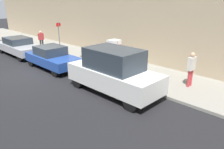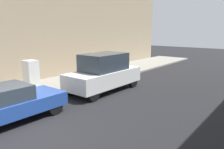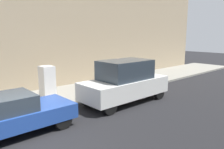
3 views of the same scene
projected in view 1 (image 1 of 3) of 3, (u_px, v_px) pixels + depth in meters
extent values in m
plane|color=black|center=(32.00, 73.00, 13.22)|extent=(80.00, 80.00, 0.00)
cube|color=gray|center=(89.00, 58.00, 16.19)|extent=(3.73, 44.00, 0.13)
cube|color=tan|center=(117.00, 6.00, 16.96)|extent=(2.22, 39.60, 7.51)
cube|color=white|center=(114.00, 53.00, 14.01)|extent=(0.72, 0.64, 1.69)
cube|color=black|center=(118.00, 54.00, 13.79)|extent=(0.01, 0.01, 1.60)
cube|color=yellow|center=(119.00, 49.00, 13.75)|extent=(0.16, 0.01, 0.22)
cube|color=red|center=(118.00, 45.00, 13.61)|extent=(0.65, 0.01, 0.05)
cube|color=red|center=(118.00, 59.00, 13.90)|extent=(0.65, 0.01, 0.05)
cylinder|color=#47443F|center=(85.00, 56.00, 16.53)|extent=(0.70, 0.70, 0.02)
cylinder|color=slate|center=(59.00, 40.00, 16.05)|extent=(0.07, 0.07, 2.56)
cube|color=red|center=(58.00, 25.00, 15.68)|extent=(0.36, 0.02, 0.24)
sphere|color=black|center=(99.00, 55.00, 15.81)|extent=(0.49, 0.49, 0.49)
cylinder|color=#333338|center=(43.00, 44.00, 19.09)|extent=(0.14, 0.14, 0.76)
cylinder|color=#333338|center=(41.00, 44.00, 18.95)|extent=(0.14, 0.14, 0.76)
cube|color=#B73338|center=(41.00, 37.00, 18.80)|extent=(0.44, 0.22, 0.57)
sphere|color=beige|center=(40.00, 32.00, 18.67)|extent=(0.20, 0.20, 0.20)
cylinder|color=#B73338|center=(191.00, 77.00, 10.88)|extent=(0.14, 0.14, 0.86)
cylinder|color=#B73338|center=(189.00, 79.00, 10.72)|extent=(0.14, 0.14, 0.86)
cube|color=beige|center=(192.00, 64.00, 10.55)|extent=(0.50, 0.22, 0.64)
sphere|color=tan|center=(193.00, 55.00, 10.41)|extent=(0.23, 0.23, 0.23)
cube|color=silver|center=(20.00, 48.00, 17.19)|extent=(1.84, 4.79, 0.55)
cube|color=#2D3842|center=(17.00, 41.00, 17.17)|extent=(1.62, 2.01, 0.50)
cylinder|color=black|center=(41.00, 53.00, 16.61)|extent=(0.22, 0.68, 0.68)
cylinder|color=black|center=(20.00, 57.00, 15.55)|extent=(0.22, 0.68, 0.68)
cylinder|color=black|center=(20.00, 46.00, 19.00)|extent=(0.22, 0.68, 0.68)
cylinder|color=black|center=(1.00, 49.00, 17.94)|extent=(0.22, 0.68, 0.68)
cube|color=#23479E|center=(53.00, 59.00, 13.94)|extent=(1.75, 4.11, 0.55)
cube|color=#2D3842|center=(50.00, 50.00, 13.89)|extent=(1.54, 1.73, 0.55)
cylinder|color=black|center=(76.00, 66.00, 13.55)|extent=(0.22, 0.66, 0.66)
cylinder|color=black|center=(55.00, 71.00, 12.55)|extent=(0.22, 0.66, 0.66)
cylinder|color=black|center=(51.00, 57.00, 15.51)|extent=(0.22, 0.66, 0.66)
cylinder|color=black|center=(31.00, 61.00, 14.51)|extent=(0.22, 0.66, 0.66)
cube|color=silver|center=(114.00, 77.00, 10.27)|extent=(1.90, 4.72, 0.85)
cube|color=#2D3842|center=(114.00, 59.00, 9.98)|extent=(1.67, 2.59, 0.95)
cylinder|color=black|center=(154.00, 91.00, 9.80)|extent=(0.22, 0.71, 0.71)
cylinder|color=black|center=(131.00, 103.00, 8.70)|extent=(0.22, 0.71, 0.71)
cylinder|color=black|center=(101.00, 73.00, 12.13)|extent=(0.22, 0.71, 0.71)
cylinder|color=black|center=(77.00, 81.00, 11.03)|extent=(0.22, 0.71, 0.71)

